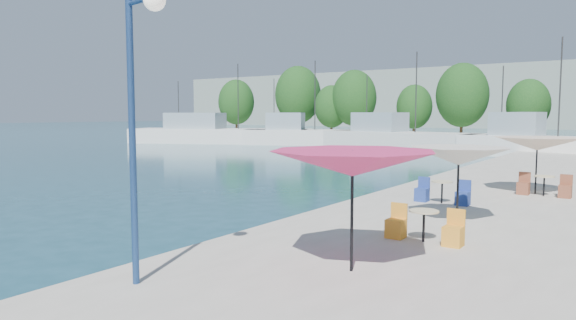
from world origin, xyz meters
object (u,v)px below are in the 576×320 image
Objects in this scene: trawler_04 at (536,145)px; street_lamp at (141,87)px; trawler_03 at (397,139)px; trawler_01 at (217,135)px; trawler_02 at (300,136)px; umbrella_cream at (537,144)px; umbrella_white at (459,156)px; umbrella_pink at (352,163)px.

trawler_04 reaches higher than street_lamp.
trawler_01 is at bearing -165.38° from trawler_03.
trawler_02 is at bearing -178.27° from trawler_04.
street_lamp is (14.01, -44.26, 3.02)m from trawler_03.
trawler_04 reaches higher than umbrella_cream.
trawler_02 is 12.35m from trawler_03.
trawler_03 is at bearing -18.24° from trawler_01.
street_lamp is (37.09, -42.02, 3.02)m from trawler_01.
trawler_02 is at bearing 128.80° from umbrella_white.
trawler_01 is at bearing -171.79° from trawler_04.
street_lamp is at bearing -72.34° from trawler_01.
umbrella_white is at bearing -96.59° from umbrella_cream.
umbrella_cream is at bearing -71.54° from trawler_04.
trawler_01 reaches higher than umbrella_white.
umbrella_white is (0.39, 5.47, -0.21)m from umbrella_pink.
trawler_01 is 4.56× the size of street_lamp.
street_lamp is (-2.50, -2.91, 1.39)m from umbrella_pink.
trawler_01 is 52.28m from umbrella_white.
trawler_02 reaches higher than umbrella_pink.
trawler_01 reaches higher than umbrella_cream.
trawler_01 and trawler_04 have the same top height.
trawler_03 reaches higher than umbrella_pink.
umbrella_cream is 0.64× the size of street_lamp.
trawler_01 is 36.75m from trawler_04.
trawler_01 is 55.68m from umbrella_pink.
trawler_01 reaches higher than street_lamp.
trawler_03 is (12.34, -0.50, -0.00)m from trawler_02.
umbrella_white is 0.85× the size of umbrella_cream.
trawler_03 is 6.45× the size of umbrella_white.
street_lamp is at bearing -82.34° from trawler_02.
street_lamp reaches higher than umbrella_pink.
trawler_01 is 1.69× the size of trawler_04.
trawler_01 is at bearing 139.92° from umbrella_white.
umbrella_white is (39.99, -33.65, 1.42)m from trawler_01.
trawler_02 is 41.95m from umbrella_cream.
trawler_01 is at bearing 135.35° from umbrella_pink.
umbrella_white is 0.54× the size of street_lamp.
trawler_02 is at bearing 129.02° from street_lamp.
trawler_02 is 50.86m from umbrella_pink.
trawler_02 is at bearing -9.51° from trawler_01.
umbrella_pink is 0.64× the size of street_lamp.
trawler_01 is 7.17× the size of umbrella_cream.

